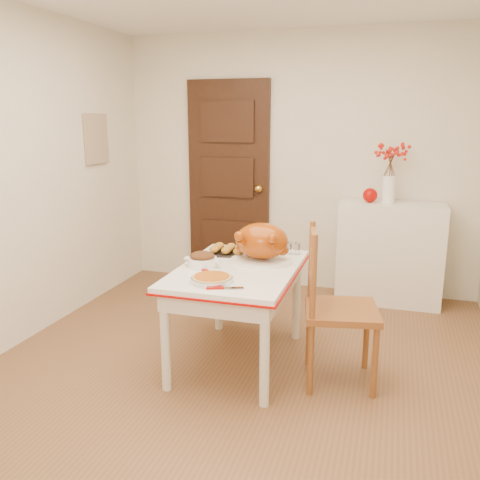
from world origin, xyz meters
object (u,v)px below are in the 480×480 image
(kitchen_table, at_px, (238,315))
(turkey_platter, at_px, (262,243))
(sideboard, at_px, (390,253))
(chair_oak, at_px, (342,307))
(pumpkin_pie, at_px, (212,278))

(kitchen_table, xyz_separation_m, turkey_platter, (0.12, 0.17, 0.49))
(sideboard, distance_m, kitchen_table, 1.86)
(kitchen_table, bearing_deg, sideboard, 57.98)
(chair_oak, relative_size, pumpkin_pie, 3.96)
(sideboard, xyz_separation_m, pumpkin_pie, (-1.05, -1.93, 0.26))
(turkey_platter, bearing_deg, sideboard, 78.00)
(sideboard, distance_m, pumpkin_pie, 2.21)
(turkey_platter, bearing_deg, pumpkin_pie, -89.60)
(sideboard, relative_size, kitchen_table, 0.80)
(sideboard, relative_size, turkey_platter, 2.14)
(pumpkin_pie, bearing_deg, turkey_platter, 70.80)
(pumpkin_pie, bearing_deg, kitchen_table, 80.20)
(turkey_platter, bearing_deg, chair_oak, -2.27)
(sideboard, height_order, kitchen_table, sideboard)
(kitchen_table, relative_size, chair_oak, 1.13)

